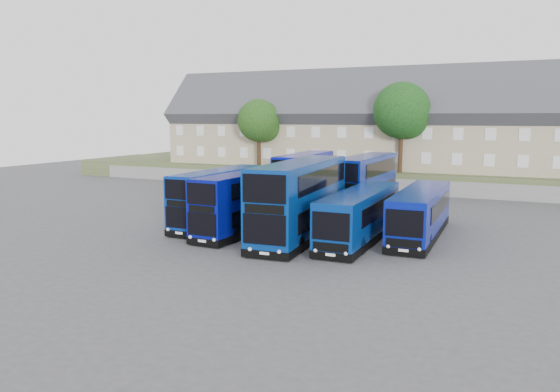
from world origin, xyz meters
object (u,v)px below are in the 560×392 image
Objects in this scene: coach_east_a at (360,216)px; dd_front_left at (219,199)px; tree_west at (260,122)px; tree_mid at (403,113)px; dd_front_mid at (245,203)px.

dd_front_left is at bearing 176.83° from coach_east_a.
dd_front_left is 1.29× the size of tree_west.
dd_front_left is 24.61m from tree_west.
tree_mid is (16.00, 0.50, 1.02)m from tree_west.
tree_mid reaches higher than tree_west.
tree_mid is at bearing 71.81° from dd_front_left.
coach_east_a is 30.15m from tree_west.
dd_front_left is 2.97m from dd_front_mid.
dd_front_left is at bearing 157.53° from dd_front_mid.
coach_east_a is at bearing 8.05° from dd_front_mid.
tree_mid reaches higher than dd_front_left.
dd_front_mid reaches higher than coach_east_a.
coach_east_a is at bearing -1.92° from dd_front_left.
tree_west is at bearing 116.66° from dd_front_mid.
dd_front_mid is 0.88× the size of coach_east_a.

